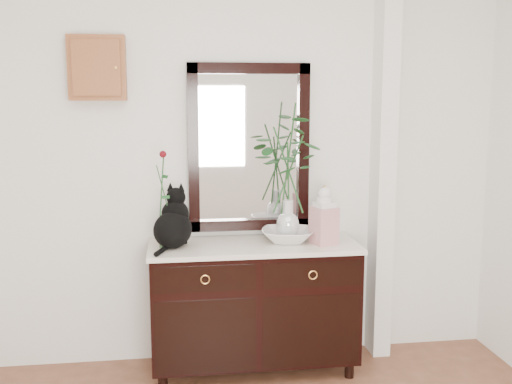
{
  "coord_description": "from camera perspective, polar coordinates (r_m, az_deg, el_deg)",
  "views": [
    {
      "loc": [
        -0.4,
        -1.94,
        1.78
      ],
      "look_at": [
        0.1,
        1.63,
        1.2
      ],
      "focal_mm": 42.0,
      "sensor_mm": 36.0,
      "label": 1
    }
  ],
  "objects": [
    {
      "name": "wall_back",
      "position": [
        3.96,
        -2.13,
        2.91
      ],
      "size": [
        3.6,
        0.04,
        2.7
      ],
      "primitive_type": "cube",
      "color": "white",
      "rests_on": "ground"
    },
    {
      "name": "pilaster",
      "position": [
        4.1,
        12.03,
        2.94
      ],
      "size": [
        0.12,
        0.2,
        2.7
      ],
      "primitive_type": "cube",
      "color": "white",
      "rests_on": "ground"
    },
    {
      "name": "sideboard",
      "position": [
        3.92,
        -0.2,
        -10.29
      ],
      "size": [
        1.33,
        0.52,
        0.82
      ],
      "color": "black",
      "rests_on": "ground"
    },
    {
      "name": "wall_mirror",
      "position": [
        3.95,
        -0.68,
        4.21
      ],
      "size": [
        0.8,
        0.06,
        1.1
      ],
      "color": "black",
      "rests_on": "wall_back"
    },
    {
      "name": "key_cabinet",
      "position": [
        3.91,
        -14.88,
        11.35
      ],
      "size": [
        0.35,
        0.1,
        0.4
      ],
      "primitive_type": "cube",
      "color": "brown",
      "rests_on": "wall_back"
    },
    {
      "name": "cat",
      "position": [
        3.73,
        -7.96,
        -2.43
      ],
      "size": [
        0.36,
        0.39,
        0.37
      ],
      "primitive_type": null,
      "rotation": [
        0.0,
        0.0,
        -0.34
      ],
      "color": "black",
      "rests_on": "sideboard"
    },
    {
      "name": "lotus_bowl",
      "position": [
        3.87,
        3.04,
        -4.15
      ],
      "size": [
        0.4,
        0.4,
        0.08
      ],
      "primitive_type": "imported",
      "rotation": [
        0.0,
        0.0,
        -0.2
      ],
      "color": "silver",
      "rests_on": "sideboard"
    },
    {
      "name": "vase_branches",
      "position": [
        3.79,
        3.09,
        2.03
      ],
      "size": [
        0.44,
        0.44,
        0.88
      ],
      "primitive_type": null,
      "rotation": [
        0.0,
        0.0,
        0.04
      ],
      "color": "silver",
      "rests_on": "lotus_bowl"
    },
    {
      "name": "bud_vase_rose",
      "position": [
        3.71,
        -8.95,
        -0.64
      ],
      "size": [
        0.09,
        0.09,
        0.61
      ],
      "primitive_type": null,
      "rotation": [
        0.0,
        0.0,
        -0.26
      ],
      "color": "#346939",
      "rests_on": "sideboard"
    },
    {
      "name": "ginger_jar",
      "position": [
        3.8,
        6.51,
        -2.16
      ],
      "size": [
        0.18,
        0.18,
        0.38
      ],
      "primitive_type": null,
      "rotation": [
        0.0,
        0.0,
        0.33
      ],
      "color": "white",
      "rests_on": "sideboard"
    }
  ]
}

